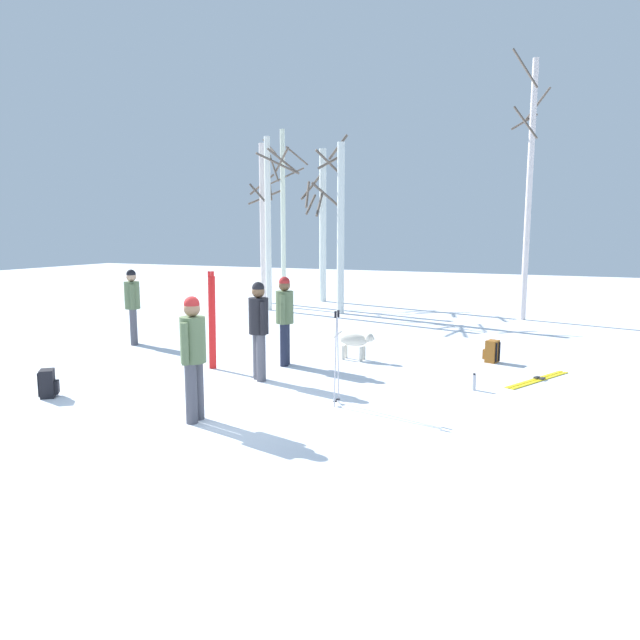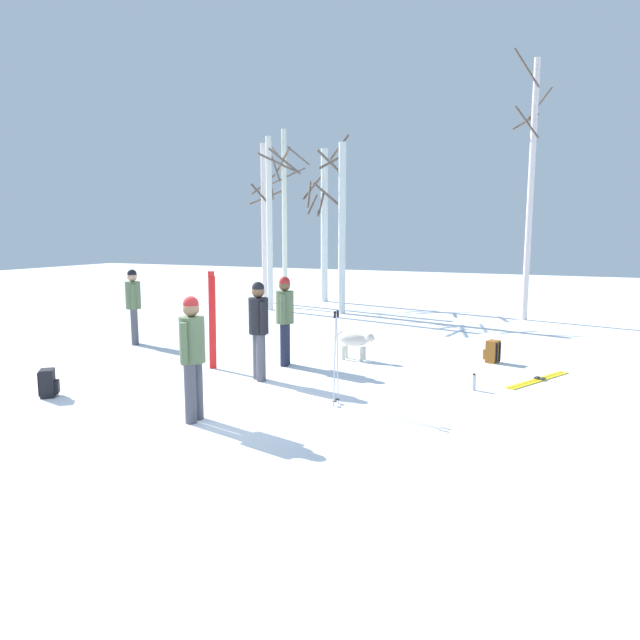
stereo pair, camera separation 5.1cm
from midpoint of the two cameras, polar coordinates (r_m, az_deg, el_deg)
name	(u,v)px [view 1 (the left image)]	position (r m, az deg, el deg)	size (l,w,h in m)	color
ground_plane	(202,412)	(8.67, -11.64, -8.74)	(60.00, 60.00, 0.00)	white
person_0	(259,324)	(10.09, -6.14, -0.43)	(0.42, 0.37, 1.72)	#4C4C56
person_1	(132,302)	(13.93, -17.92, 1.70)	(0.38, 0.41, 1.72)	#4C4C56
person_2	(285,315)	(11.19, -3.59, 0.50)	(0.34, 0.50, 1.72)	#1E2338
person_3	(193,351)	(8.03, -12.43, -2.93)	(0.34, 0.52, 1.72)	#4C4C56
dog	(355,341)	(11.74, 3.36, -2.06)	(0.90, 0.23, 0.57)	beige
ski_pair_planted_0	(212,321)	(11.07, -10.60, -0.08)	(0.14, 0.08, 1.84)	red
ski_pair_lying_0	(538,379)	(10.90, 20.35, -5.46)	(0.95, 1.69, 0.05)	yellow
ski_poles_0	(337,355)	(8.63, 1.47, -3.44)	(0.07, 0.21, 1.42)	#B2B2BC
backpack_0	(492,352)	(12.03, 16.29, -2.97)	(0.33, 0.31, 0.44)	#99591E
backpack_1	(48,384)	(10.10, -25.11, -5.65)	(0.35, 0.34, 0.44)	black
water_bottle_0	(474,382)	(9.89, 14.63, -5.88)	(0.06, 0.06, 0.28)	silver
birch_tree_0	(263,222)	(21.26, -5.66, 9.48)	(1.33, 1.26, 5.61)	silver
birch_tree_1	(269,220)	(19.10, -5.06, 9.70)	(1.11, 1.76, 5.52)	silver
birch_tree_2	(283,214)	(19.87, -3.73, 10.26)	(1.50, 1.49, 5.87)	silver
birch_tree_3	(322,222)	(21.46, 0.14, 9.58)	(1.58, 1.54, 5.47)	silver
birch_tree_4	(340,226)	(18.26, 1.86, 9.19)	(0.97, 1.50, 5.51)	silver
birch_tree_5	(529,186)	(17.99, 19.61, 12.16)	(1.07, 1.23, 7.56)	silver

